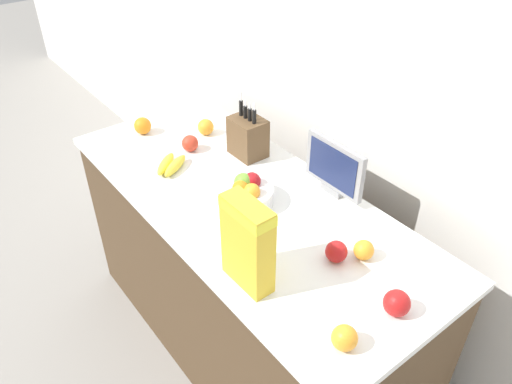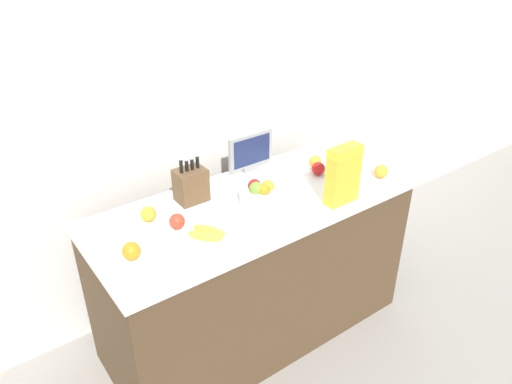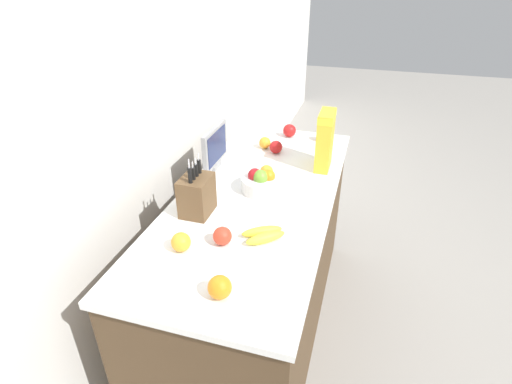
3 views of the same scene
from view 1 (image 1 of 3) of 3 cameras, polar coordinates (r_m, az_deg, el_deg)
ground_plane at (r=2.64m, az=-1.07°, el=-16.52°), size 14.00×14.00×0.00m
wall_back at (r=2.16m, az=11.34°, el=13.62°), size 9.00×0.06×2.60m
counter at (r=2.30m, az=-1.19°, el=-9.65°), size 1.76×0.73×0.91m
knife_block at (r=2.22m, az=-0.94°, el=6.36°), size 0.16×0.12×0.29m
small_monitor at (r=1.98m, az=8.93°, el=2.84°), size 0.29×0.03×0.23m
cereal_box at (r=1.54m, az=-0.97°, el=-5.62°), size 0.19×0.08×0.31m
fruit_bowl at (r=1.94m, az=-1.19°, el=-0.10°), size 0.22×0.22×0.12m
banana_bunch at (r=2.19m, az=-9.75°, el=3.09°), size 0.17×0.19×0.04m
apple_rear at (r=1.72m, az=9.16°, el=-6.74°), size 0.08×0.08×0.08m
apple_near_bananas at (r=1.59m, az=15.79°, el=-12.12°), size 0.08×0.08×0.08m
apple_leftmost at (r=2.30m, az=-7.55°, el=5.54°), size 0.08×0.08×0.08m
orange_mid_right at (r=2.48m, az=-12.83°, el=7.39°), size 0.08×0.08×0.08m
orange_by_cereal at (r=2.42m, az=-5.77°, el=7.41°), size 0.08×0.08×0.08m
orange_near_bowl at (r=1.75m, az=12.21°, el=-6.50°), size 0.07×0.07×0.07m
orange_mid_left at (r=1.48m, az=10.08°, el=-16.10°), size 0.08×0.08×0.08m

